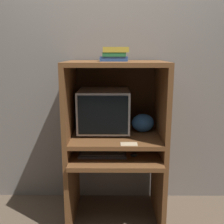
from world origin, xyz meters
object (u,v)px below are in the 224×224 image
(keyboard, at_px, (103,154))
(mouse, at_px, (134,155))
(snack_bag, at_px, (143,123))
(crt_monitor, at_px, (104,110))
(book_stack, at_px, (115,54))

(keyboard, height_order, mouse, mouse)
(mouse, distance_m, snack_bag, 0.33)
(crt_monitor, height_order, mouse, crt_monitor)
(mouse, relative_size, book_stack, 0.26)
(mouse, bearing_deg, book_stack, 139.38)
(keyboard, xyz_separation_m, book_stack, (0.10, 0.12, 0.84))
(crt_monitor, distance_m, keyboard, 0.40)
(crt_monitor, xyz_separation_m, snack_bag, (0.36, -0.01, -0.12))
(crt_monitor, height_order, snack_bag, crt_monitor)
(keyboard, relative_size, snack_bag, 2.00)
(snack_bag, bearing_deg, book_stack, -161.98)
(mouse, bearing_deg, snack_bag, 67.44)
(book_stack, bearing_deg, keyboard, -129.70)
(keyboard, xyz_separation_m, snack_bag, (0.36, 0.21, 0.22))
(crt_monitor, bearing_deg, book_stack, -43.27)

